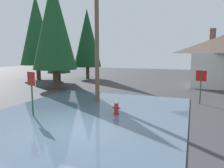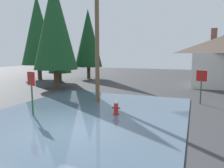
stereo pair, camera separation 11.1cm
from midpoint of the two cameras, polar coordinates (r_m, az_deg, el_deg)
name	(u,v)px [view 1 (the left image)]	position (r m, az deg, el deg)	size (l,w,h in m)	color
ground_plane	(68,132)	(9.67, -11.94, -12.38)	(80.00, 80.00, 0.10)	#38383A
flood_puddle	(86,115)	(11.75, -7.12, -8.18)	(10.35, 12.65, 0.05)	#4C6075
lane_stop_bar	(48,143)	(8.64, -16.89, -14.70)	(3.75, 0.30, 0.01)	silver
stop_sign_near	(32,85)	(11.93, -20.80, -0.15)	(0.71, 0.26, 2.38)	#1E4C28
fire_hydrant	(116,108)	(11.60, 0.87, -6.31)	(0.43, 0.37, 0.85)	#AD231E
utility_pole	(97,28)	(14.49, -4.28, 14.58)	(1.60, 0.28, 9.54)	brown
stop_sign_far	(201,80)	(15.17, 22.34, 1.04)	(0.70, 0.33, 2.25)	#1E4C28
pine_tree_tall_left	(54,24)	(21.29, -15.34, 15.10)	(4.09, 4.09, 10.23)	#4C3823
pine_tree_mid_left	(37,30)	(29.47, -19.48, 13.30)	(4.24, 4.24, 10.60)	#4C3823
pine_tree_short_left	(58,50)	(25.11, -14.16, 8.85)	(2.56, 2.56, 6.40)	#4C3823
pine_tree_far_center	(87,38)	(28.56, -6.72, 11.95)	(3.59, 3.59, 8.98)	#4C3823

